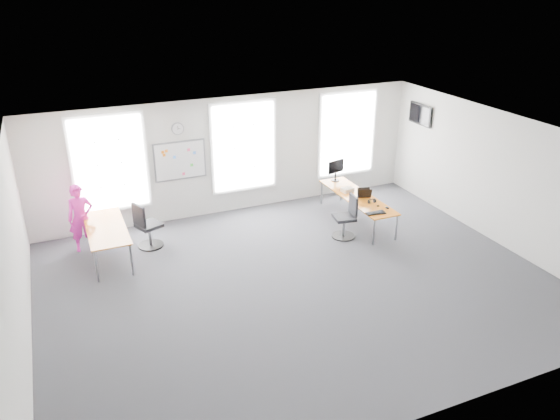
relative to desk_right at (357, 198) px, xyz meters
name	(u,v)px	position (x,y,z in m)	size (l,w,h in m)	color
floor	(298,282)	(-2.60, -2.13, -0.62)	(10.00, 10.00, 0.00)	#27272C
ceiling	(300,140)	(-2.60, -2.13, 2.38)	(10.00, 10.00, 0.00)	silver
wall_back	(232,155)	(-2.60, 1.87, 0.88)	(10.00, 10.00, 0.00)	silver
wall_front	(429,331)	(-2.60, -6.13, 0.88)	(10.00, 10.00, 0.00)	silver
wall_left	(14,266)	(-7.60, -2.13, 0.88)	(10.00, 10.00, 0.00)	silver
wall_right	(500,179)	(2.40, -2.13, 0.88)	(10.00, 10.00, 0.00)	silver
window_left	(110,163)	(-5.60, 1.84, 1.08)	(1.60, 0.06, 2.20)	silver
window_mid	(244,147)	(-2.30, 1.84, 1.08)	(1.60, 0.06, 2.20)	silver
window_right	(347,134)	(0.70, 1.84, 1.08)	(1.60, 0.06, 2.20)	silver
desk_right	(357,198)	(0.00, 0.00, 0.00)	(0.73, 2.73, 0.66)	#AD4715
desk_left	(106,230)	(-5.98, 0.45, 0.06)	(0.82, 2.04, 0.74)	#AD4715
chair_right	(347,219)	(-0.68, -0.69, -0.17)	(0.55, 0.55, 1.04)	black
chair_left	(147,228)	(-5.10, 0.62, -0.14)	(0.64, 0.64, 1.09)	black
person	(81,218)	(-6.43, 1.08, 0.15)	(0.57, 0.37, 1.55)	#DD22A2
whiteboard	(180,161)	(-3.95, 1.84, 0.93)	(1.20, 0.03, 0.90)	white
wall_clock	(178,129)	(-3.95, 1.84, 1.73)	(0.30, 0.30, 0.04)	gray
tv	(421,114)	(2.35, 0.87, 1.68)	(0.06, 0.90, 0.55)	black
keyboard	(376,213)	(-0.14, -1.08, 0.05)	(0.46, 0.16, 0.02)	black
mouse	(387,208)	(0.25, -0.96, 0.07)	(0.08, 0.12, 0.05)	black
lens_cap	(378,206)	(0.13, -0.74, 0.05)	(0.07, 0.07, 0.01)	black
headphones	(372,201)	(0.09, -0.53, 0.09)	(0.19, 0.10, 0.11)	black
laptop_sleeve	(364,193)	(0.10, -0.16, 0.17)	(0.32, 0.26, 0.26)	black
paper_stack	(347,190)	(-0.08, 0.36, 0.09)	(0.29, 0.22, 0.10)	beige
monitor	(336,169)	(0.01, 1.15, 0.39)	(0.51, 0.21, 0.58)	black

